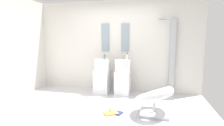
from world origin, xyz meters
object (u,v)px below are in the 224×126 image
Objects in this scene: shower_column at (172,55)px; pedestal_sink_left at (102,76)px; pedestal_sink_right at (123,77)px; soap_bottle_white at (127,57)px; soap_bottle_grey at (105,57)px; lounge_chair at (154,98)px; magazine_navy at (116,113)px; soap_bottle_green at (105,57)px; coffee_mug at (110,109)px; magazine_ochre at (111,113)px; soap_bottle_blue at (127,56)px.

pedestal_sink_left is at bearing -170.11° from shower_column.
soap_bottle_white reaches higher than pedestal_sink_right.
lounge_chair is at bearing -40.79° from soap_bottle_grey.
magazine_navy is at bearing -126.08° from shower_column.
soap_bottle_white is at bearing 5.94° from soap_bottle_green.
pedestal_sink_left is 0.98× the size of lounge_chair.
coffee_mug is (-0.89, -0.08, -0.29)m from lounge_chair.
pedestal_sink_left is at bearing 180.00° from pedestal_sink_right.
soap_bottle_green is at bearing 74.74° from magazine_ochre.
soap_bottle_green reaches higher than magazine_ochre.
soap_bottle_grey reaches higher than coffee_mug.
shower_column is at bearing 50.00° from coffee_mug.
magazine_navy is at bearing -64.61° from soap_bottle_green.
lounge_chair is at bearing -39.65° from soap_bottle_green.
soap_bottle_white reaches higher than soap_bottle_grey.
soap_bottle_grey is at bearing 78.85° from soap_bottle_green.
pedestal_sink_left is 7.35× the size of soap_bottle_green.
soap_bottle_blue is at bearing 15.18° from pedestal_sink_right.
shower_column reaches higher than soap_bottle_grey.
soap_bottle_blue is at bearing 107.51° from magazine_navy.
coffee_mug reaches higher than magazine_ochre.
shower_column is 11.90× the size of soap_bottle_white.
soap_bottle_green is (-0.44, 1.19, 0.96)m from coffee_mug.
magazine_ochre is 1.92× the size of soap_bottle_green.
soap_bottle_grey reaches higher than magazine_ochre.
soap_bottle_green is 0.84× the size of soap_bottle_white.
lounge_chair is at bearing -54.21° from pedestal_sink_right.
soap_bottle_blue is at bearing 49.15° from magazine_ochre.
coffee_mug reaches higher than magazine_navy.
soap_bottle_white reaches higher than magazine_ochre.
pedestal_sink_right is 0.72m from soap_bottle_green.
pedestal_sink_right is 6.14× the size of soap_bottle_white.
soap_bottle_green reaches higher than coffee_mug.
coffee_mug is at bearing -97.24° from soap_bottle_white.
soap_bottle_green is (-0.58, 1.23, 1.00)m from magazine_navy.
pedestal_sink_right is at bearing 87.92° from coffee_mug.
coffee_mug is at bearing -174.71° from lounge_chair.
soap_bottle_white reaches higher than lounge_chair.
lounge_chair reaches higher than magazine_navy.
soap_bottle_grey is at bearing -14.71° from pedestal_sink_left.
pedestal_sink_left is at bearing 165.29° from soap_bottle_grey.
pedestal_sink_left is 8.77× the size of soap_bottle_grey.
magazine_ochre is 1.61× the size of soap_bottle_white.
pedestal_sink_right is 8.77× the size of soap_bottle_grey.
magazine_ochre is at bearing -94.80° from soap_bottle_white.
soap_bottle_blue is at bearing 5.74° from soap_bottle_grey.
pedestal_sink_left is 1.86m from lounge_chair.
magazine_ochre is at bearing -66.38° from coffee_mug.
coffee_mug is 1.61m from soap_bottle_grey.
soap_bottle_blue reaches higher than magazine_ochre.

